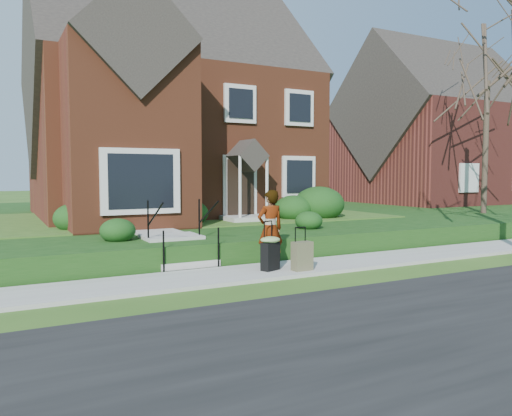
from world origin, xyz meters
TOP-DOWN VIEW (x-y plane):
  - ground at (0.00, 0.00)m, footprint 120.00×120.00m
  - street at (0.00, -5.00)m, footprint 60.00×6.00m
  - sidewalk at (0.00, 0.00)m, footprint 60.00×1.60m
  - terrace at (4.00, 10.90)m, footprint 44.00×20.00m
  - walkway at (-2.50, 5.00)m, footprint 1.20×6.00m
  - main_house at (-0.21, 9.61)m, footprint 10.40×10.20m
  - neighbour_house at (16.00, 11.00)m, footprint 9.40×8.00m
  - front_steps at (-2.50, 1.84)m, footprint 1.40×2.02m
  - foundation_shrubs at (1.59, 5.12)m, footprint 9.91×4.12m
  - woman at (-0.85, 0.21)m, footprint 0.65×0.43m
  - suitcase_black at (-1.02, -0.11)m, footprint 0.55×0.51m
  - suitcase_olive at (-0.40, -0.44)m, footprint 0.45×0.26m
  - tree_gap at (11.27, 3.98)m, footprint 5.81×5.81m

SIDE VIEW (x-z plane):
  - ground at x=0.00m, z-range 0.00..0.00m
  - street at x=0.00m, z-range 0.00..0.01m
  - sidewalk at x=0.00m, z-range 0.00..0.08m
  - terrace at x=4.00m, z-range 0.00..0.60m
  - suitcase_olive at x=-0.40m, z-range -0.08..0.88m
  - front_steps at x=-2.50m, z-range -0.28..1.22m
  - suitcase_black at x=-1.02m, z-range -0.04..1.05m
  - walkway at x=-2.50m, z-range 0.60..0.66m
  - woman at x=-0.85m, z-range 0.08..1.85m
  - foundation_shrubs at x=1.59m, z-range 0.48..1.76m
  - neighbour_house at x=16.00m, z-range 0.65..9.85m
  - main_house at x=-0.21m, z-range 0.56..9.96m
  - tree_gap at x=11.27m, z-range 2.25..10.55m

